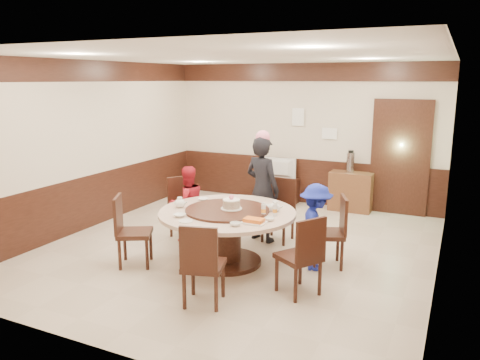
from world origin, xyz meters
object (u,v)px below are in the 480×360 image
at_px(person_blue, 316,227).
at_px(side_cabinet, 351,191).
at_px(shrimp_platter, 254,221).
at_px(birthday_cake, 231,204).
at_px(banquet_table, 227,226).
at_px(thermos, 350,162).
at_px(person_standing, 262,189).
at_px(tv_stand, 277,190).
at_px(person_red, 187,204).
at_px(television, 277,168).

bearing_deg(person_blue, side_cabinet, -18.61).
bearing_deg(shrimp_platter, birthday_cake, 142.85).
distance_m(banquet_table, thermos, 3.54).
bearing_deg(person_standing, tv_stand, -59.31).
distance_m(person_standing, person_red, 1.19).
relative_size(birthday_cake, television, 0.39).
relative_size(shrimp_platter, thermos, 0.79).
distance_m(person_blue, birthday_cake, 1.16).
bearing_deg(banquet_table, person_standing, 87.23).
bearing_deg(side_cabinet, birthday_cake, -104.84).
bearing_deg(tv_stand, television, 0.00).
height_order(person_red, person_blue, person_red).
relative_size(banquet_table, person_red, 1.56).
distance_m(person_blue, shrimp_platter, 0.93).
distance_m(birthday_cake, tv_stand, 3.45).
bearing_deg(birthday_cake, television, 100.37).
bearing_deg(shrimp_platter, person_standing, 108.84).
relative_size(person_standing, birthday_cake, 5.73).
bearing_deg(thermos, television, -178.83).
distance_m(banquet_table, side_cabinet, 3.53).
relative_size(person_standing, tv_stand, 1.94).
height_order(side_cabinet, thermos, thermos).
bearing_deg(television, side_cabinet, 178.46).
bearing_deg(person_standing, birthday_cake, 105.30).
height_order(banquet_table, person_red, person_red).
bearing_deg(shrimp_platter, side_cabinet, 83.98).
bearing_deg(shrimp_platter, television, 106.61).
bearing_deg(banquet_table, birthday_cake, 28.44).
height_order(person_blue, shrimp_platter, person_blue).
relative_size(person_blue, tv_stand, 1.37).
relative_size(tv_stand, side_cabinet, 1.06).
distance_m(side_cabinet, thermos, 0.57).
relative_size(banquet_table, shrimp_platter, 6.19).
relative_size(person_standing, side_cabinet, 2.06).
bearing_deg(thermos, person_blue, -85.73).
bearing_deg(birthday_cake, tv_stand, 100.37).
xyz_separation_m(birthday_cake, side_cabinet, (0.89, 3.37, -0.47)).
bearing_deg(thermos, shrimp_platter, -95.49).
height_order(banquet_table, tv_stand, banquet_table).
bearing_deg(person_blue, person_standing, 33.04).
xyz_separation_m(tv_stand, television, (0.00, 0.00, 0.46)).
xyz_separation_m(birthday_cake, television, (-0.61, 3.34, -0.14)).
height_order(banquet_table, person_blue, person_blue).
height_order(person_red, shrimp_platter, person_red).
relative_size(banquet_table, person_standing, 1.13).
xyz_separation_m(television, thermos, (1.47, 0.03, 0.23)).
bearing_deg(person_standing, television, -59.31).
height_order(birthday_cake, thermos, thermos).
bearing_deg(birthday_cake, thermos, 75.72).
height_order(person_red, television, person_red).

